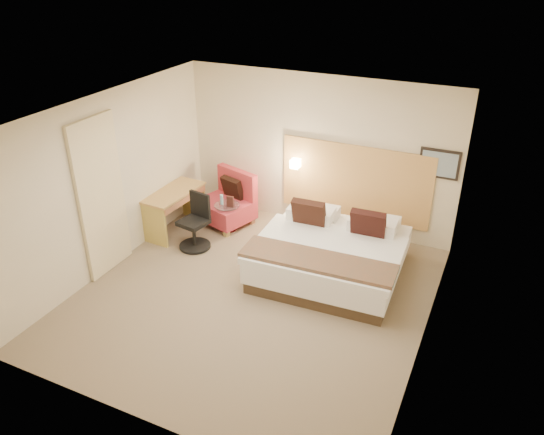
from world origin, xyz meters
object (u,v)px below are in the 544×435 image
at_px(bed, 331,253).
at_px(desk_chair, 196,226).
at_px(lounge_chair, 228,203).
at_px(desk, 175,200).
at_px(side_table, 227,216).

bearing_deg(bed, desk_chair, -175.26).
xyz_separation_m(lounge_chair, desk, (-0.67, -0.67, 0.22)).
xyz_separation_m(bed, lounge_chair, (-2.25, 0.81, 0.04)).
bearing_deg(side_table, desk_chair, -106.06).
relative_size(side_table, desk_chair, 0.54).
distance_m(side_table, desk_chair, 0.74).
relative_size(bed, desk, 1.80).
bearing_deg(side_table, bed, -13.78).
relative_size(lounge_chair, desk_chair, 1.18).
bearing_deg(desk_chair, side_table, 73.94).
bearing_deg(desk_chair, desk, 151.96).
distance_m(desk, desk_chair, 0.73).
relative_size(desk, desk_chair, 1.33).
height_order(lounge_chair, desk, lounge_chair).
xyz_separation_m(side_table, desk, (-0.82, -0.38, 0.31)).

